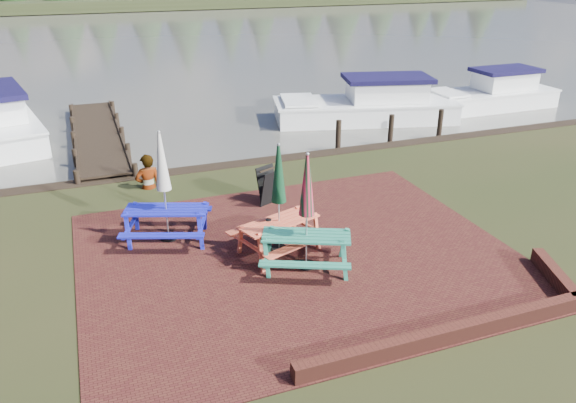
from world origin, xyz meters
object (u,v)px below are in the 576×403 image
(picnic_table_red, at_px, (279,216))
(chalkboard, at_px, (269,186))
(picnic_table_teal, at_px, (306,230))
(picnic_table_blue, at_px, (166,204))
(person, at_px, (145,155))
(jetty, at_px, (98,135))
(boat_near, at_px, (369,107))
(boat_far, at_px, (492,96))

(picnic_table_red, xyz_separation_m, chalkboard, (0.62, 2.52, -0.36))
(picnic_table_teal, relative_size, picnic_table_blue, 0.98)
(person, bearing_deg, jetty, -86.45)
(jetty, height_order, boat_near, boat_near)
(picnic_table_blue, height_order, chalkboard, picnic_table_blue)
(picnic_table_red, bearing_deg, jetty, 88.77)
(boat_near, bearing_deg, picnic_table_red, 156.67)
(picnic_table_teal, height_order, boat_far, picnic_table_teal)
(boat_near, bearing_deg, boat_far, -76.44)
(picnic_table_red, xyz_separation_m, jetty, (-3.19, 9.96, -0.74))
(picnic_table_teal, distance_m, jetty, 11.36)
(chalkboard, bearing_deg, person, 118.08)
(picnic_table_blue, distance_m, boat_far, 17.11)
(picnic_table_teal, distance_m, chalkboard, 3.39)
(boat_near, bearing_deg, chalkboard, 150.31)
(picnic_table_blue, height_order, boat_near, picnic_table_blue)
(picnic_table_blue, height_order, boat_far, picnic_table_blue)
(boat_near, bearing_deg, picnic_table_teal, 160.11)
(boat_near, relative_size, boat_far, 1.28)
(picnic_table_blue, bearing_deg, boat_far, 47.20)
(picnic_table_teal, xyz_separation_m, boat_near, (6.83, 10.12, -0.48))
(chalkboard, bearing_deg, picnic_table_red, -128.17)
(picnic_table_red, bearing_deg, boat_far, 16.31)
(picnic_table_teal, distance_m, picnic_table_blue, 3.30)
(jetty, bearing_deg, person, -79.00)
(jetty, relative_size, boat_far, 1.54)
(chalkboard, relative_size, jetty, 0.10)
(jetty, xyz_separation_m, boat_near, (10.31, -0.67, 0.27))
(chalkboard, xyz_separation_m, boat_far, (12.43, 6.71, -0.14))
(boat_far, relative_size, person, 3.07)
(picnic_table_red, distance_m, jetty, 10.49)
(picnic_table_blue, relative_size, person, 1.31)
(jetty, distance_m, person, 5.46)
(chalkboard, bearing_deg, boat_far, 4.08)
(jetty, bearing_deg, boat_far, -2.57)
(boat_near, bearing_deg, person, 130.62)
(picnic_table_teal, bearing_deg, picnic_table_red, 133.54)
(picnic_table_blue, bearing_deg, jetty, 116.82)
(jetty, distance_m, boat_near, 10.33)
(picnic_table_red, distance_m, boat_near, 11.72)
(jetty, distance_m, boat_far, 16.26)
(jetty, bearing_deg, chalkboard, -62.87)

